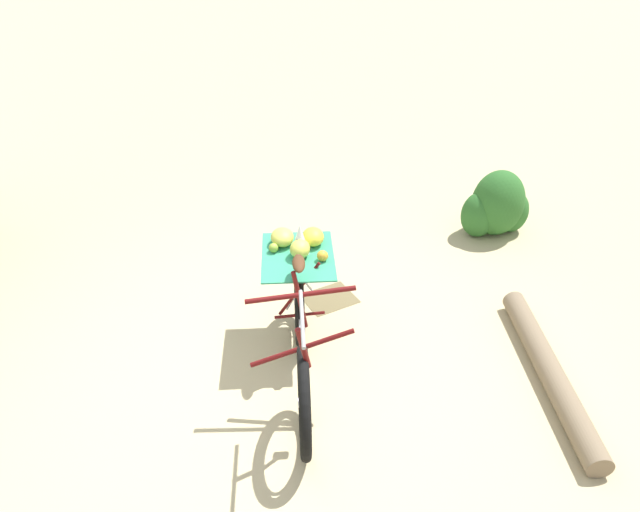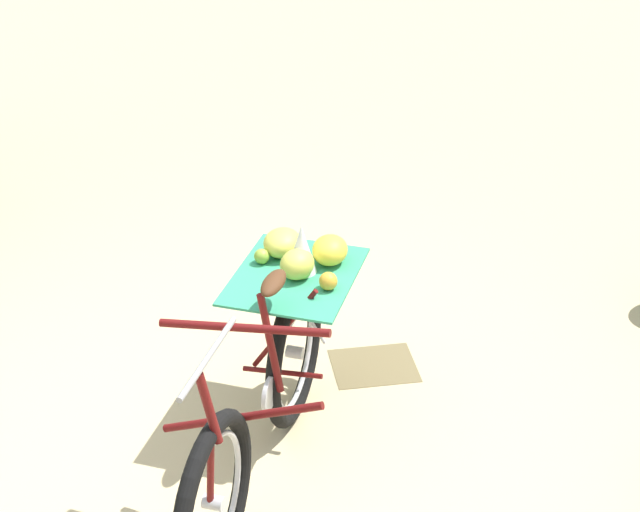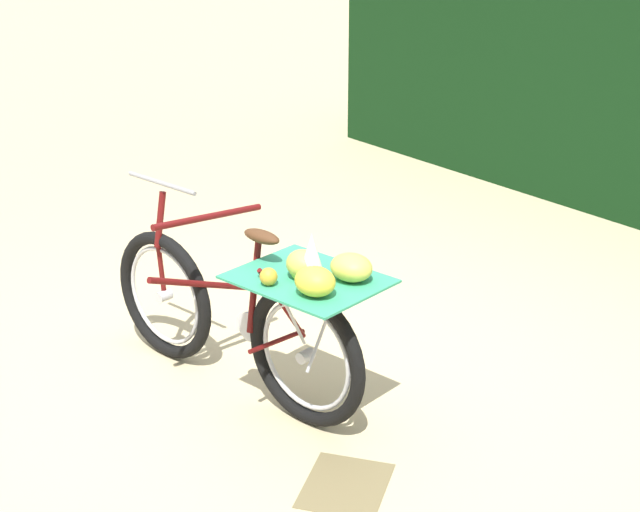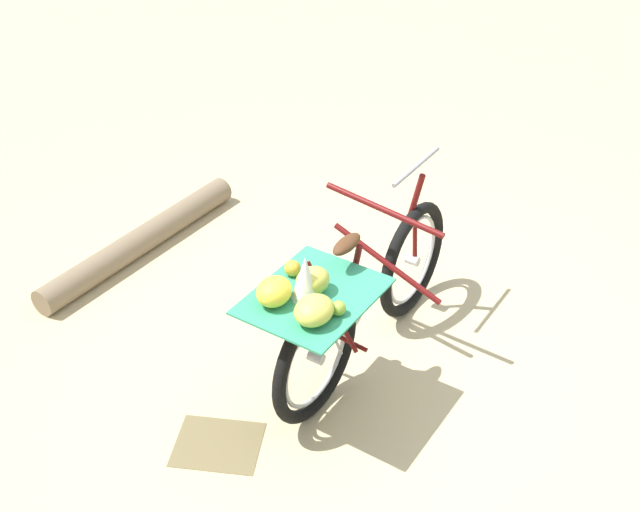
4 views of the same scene
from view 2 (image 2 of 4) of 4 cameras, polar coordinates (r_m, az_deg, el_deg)
ground_plane at (r=4.71m, az=-6.50°, el=-11.15°), size 60.00×60.00×0.00m
bicycle at (r=4.31m, az=-3.01°, el=-7.09°), size 1.04×1.73×1.03m
leaf_litter_patch at (r=5.22m, az=3.15°, el=-6.38°), size 0.44×0.36×0.01m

